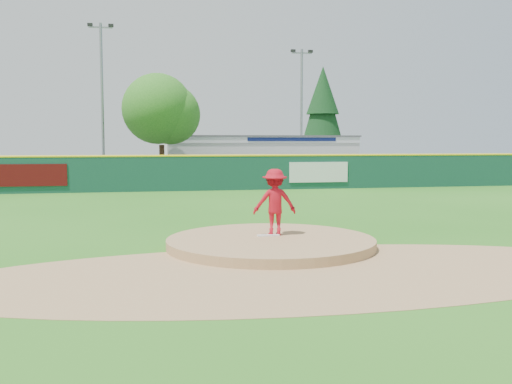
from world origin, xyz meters
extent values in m
plane|color=#286B19|center=(0.00, 0.00, 0.00)|extent=(120.00, 120.00, 0.00)
cylinder|color=#9E774C|center=(0.00, 0.00, 0.00)|extent=(5.50, 5.50, 0.50)
cube|color=white|center=(0.00, 0.30, 0.27)|extent=(0.60, 0.15, 0.04)
cylinder|color=#9E774C|center=(0.00, -3.00, 0.01)|extent=(15.40, 15.40, 0.01)
cube|color=#38383A|center=(0.00, 27.00, 0.01)|extent=(44.00, 16.00, 0.02)
imported|color=#AF0F1C|center=(0.21, 0.45, 1.15)|extent=(1.21, 0.75, 1.81)
imported|color=silver|center=(4.27, 24.07, 0.63)|extent=(4.49, 2.29, 1.21)
cube|color=silver|center=(6.00, 32.00, 1.60)|extent=(15.00, 8.00, 3.20)
cube|color=white|center=(6.00, 27.98, 3.00)|extent=(15.00, 0.06, 0.55)
cube|color=#0F194C|center=(8.00, 27.94, 3.00)|extent=(7.00, 0.03, 0.28)
cube|color=#59595B|center=(6.00, 32.00, 3.25)|extent=(15.20, 8.20, 0.12)
cube|color=#530B0B|center=(-9.15, 17.92, 1.00)|extent=(3.60, 0.04, 1.20)
cube|color=white|center=(6.97, 17.92, 1.00)|extent=(3.60, 0.04, 1.20)
cube|color=#134032|center=(0.00, 18.00, 1.00)|extent=(40.00, 0.10, 2.00)
cylinder|color=yellow|center=(0.00, 18.00, 2.00)|extent=(40.00, 0.14, 0.14)
cylinder|color=#382314|center=(-2.00, 25.00, 1.30)|extent=(0.36, 0.36, 2.60)
sphere|color=#387F23|center=(-2.00, 25.00, 4.56)|extent=(5.60, 5.60, 5.60)
cylinder|color=#382314|center=(13.00, 36.00, 0.80)|extent=(0.40, 0.40, 1.60)
cone|color=#113A16|center=(13.00, 36.00, 5.55)|extent=(4.40, 4.40, 7.90)
cylinder|color=gray|center=(-6.00, 27.00, 5.50)|extent=(0.20, 0.20, 11.00)
cube|color=gray|center=(-6.00, 27.00, 10.70)|extent=(1.60, 0.10, 0.10)
cube|color=black|center=(-6.70, 27.00, 10.85)|extent=(0.35, 0.25, 0.20)
cube|color=black|center=(-5.30, 27.00, 10.85)|extent=(0.35, 0.25, 0.20)
cylinder|color=gray|center=(9.00, 29.00, 5.00)|extent=(0.20, 0.20, 10.00)
cube|color=gray|center=(9.00, 29.00, 9.70)|extent=(1.60, 0.10, 0.10)
cube|color=black|center=(8.30, 29.00, 9.85)|extent=(0.35, 0.25, 0.20)
cube|color=black|center=(9.70, 29.00, 9.85)|extent=(0.35, 0.25, 0.20)
camera|label=1|loc=(-3.29, -14.54, 2.77)|focal=40.00mm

